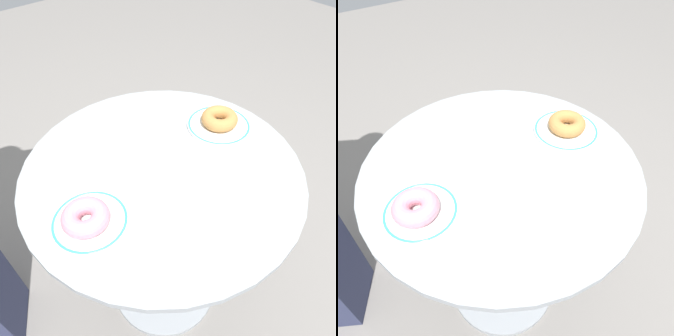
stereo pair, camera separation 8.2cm
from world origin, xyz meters
TOP-DOWN VIEW (x-y plane):
  - ground_plane at (0.00, 0.00)m, footprint 7.00×7.00m
  - cafe_table at (0.00, 0.00)m, footprint 0.74×0.74m
  - plate_left at (-0.24, -0.03)m, footprint 0.17×0.17m
  - plate_right at (0.24, 0.02)m, footprint 0.19×0.19m
  - donut_pink_frosted at (-0.24, -0.03)m, footprint 0.14×0.14m
  - donut_old_fashioned at (0.24, 0.02)m, footprint 0.15×0.15m
  - paper_napkin at (0.03, -0.17)m, footprint 0.16×0.14m

SIDE VIEW (x-z plane):
  - ground_plane at x=0.00m, z-range -0.02..0.00m
  - cafe_table at x=0.00m, z-range 0.12..0.82m
  - paper_napkin at x=0.03m, z-range 0.70..0.71m
  - plate_left at x=-0.24m, z-range 0.70..0.72m
  - plate_right at x=0.24m, z-range 0.70..0.72m
  - donut_old_fashioned at x=0.24m, z-range 0.71..0.75m
  - donut_pink_frosted at x=-0.24m, z-range 0.71..0.76m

